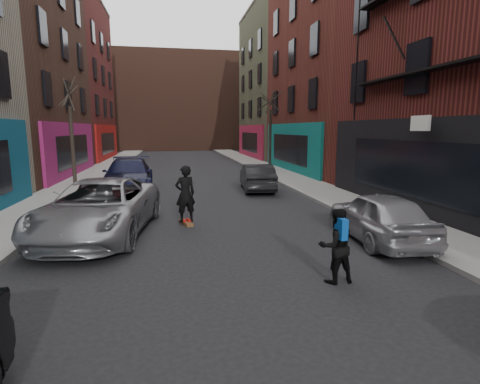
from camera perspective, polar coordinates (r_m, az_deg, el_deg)
name	(u,v)px	position (r m, az deg, el deg)	size (l,w,h in m)	color
sidewalk_left	(110,165)	(33.72, -19.25, 3.88)	(2.50, 84.00, 0.13)	gray
sidewalk_right	(253,163)	(34.12, 2.02, 4.47)	(2.50, 84.00, 0.13)	gray
buildings_right	(439,38)	(24.58, 28.06, 19.99)	(12.00, 56.00, 16.00)	#482B1E
building_far	(177,103)	(59.32, -9.62, 13.23)	(40.00, 10.00, 14.00)	#47281E
tree_left_far	(71,124)	(21.79, -24.38, 9.45)	(2.00, 2.00, 6.50)	black
tree_right_far	(270,123)	(28.14, 4.64, 10.41)	(2.00, 2.00, 6.80)	black
parked_left_far	(100,208)	(11.79, -20.61, -2.27)	(2.72, 5.89, 1.64)	gray
parked_left_end	(129,175)	(19.48, -16.63, 2.43)	(2.30, 5.67, 1.64)	black
parked_right_far	(379,216)	(11.19, 20.40, -3.47)	(1.66, 4.14, 1.41)	#9B9DA4
parked_right_end	(257,177)	(19.09, 2.61, 2.26)	(1.44, 4.14, 1.36)	black
skateboard	(186,223)	(12.51, -8.23, -4.69)	(0.22, 0.80, 0.10)	brown
skateboarder	(185,194)	(12.31, -8.34, -0.27)	(0.68, 0.44, 1.86)	black
pedestrian	(336,245)	(7.91, 14.41, -7.89)	(0.79, 0.65, 1.54)	black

